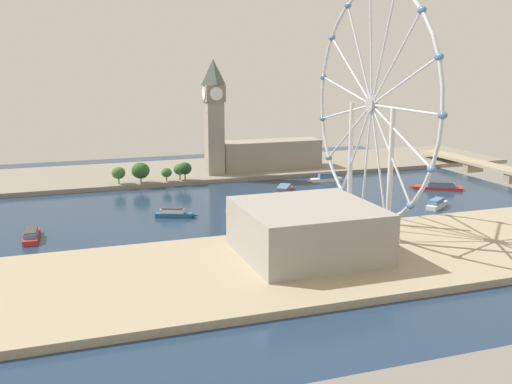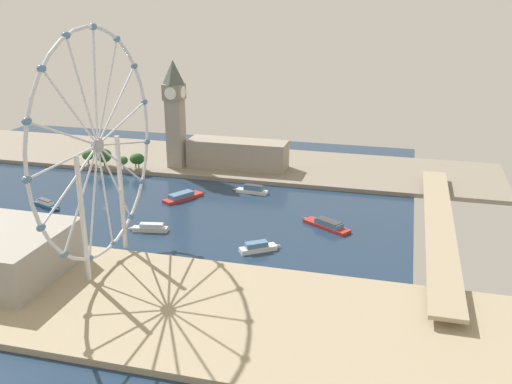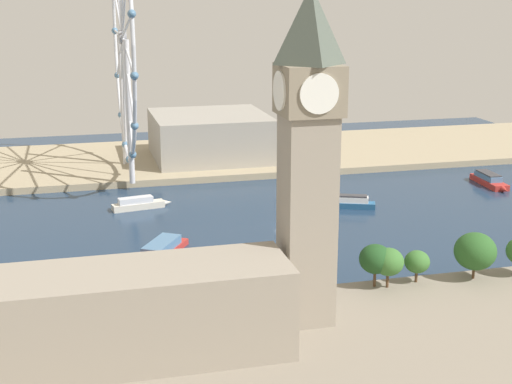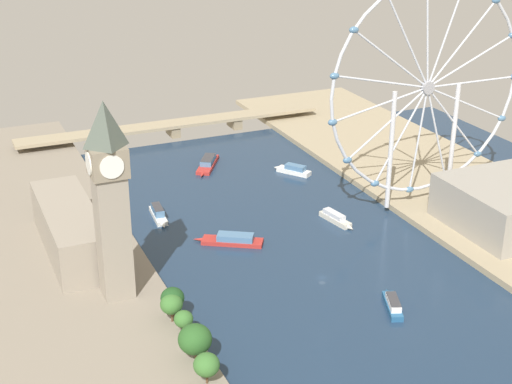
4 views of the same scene
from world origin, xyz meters
TOP-DOWN VIEW (x-y plane):
  - ground_plane at (0.00, 0.00)m, footprint 390.78×390.78m
  - riverbank_left at (-110.39, 0.00)m, footprint 90.00×520.00m
  - riverbank_right at (110.39, 0.00)m, footprint 90.00×520.00m
  - clock_tower at (-84.96, 16.79)m, footprint 14.85×14.85m
  - parliament_block at (-94.57, 62.91)m, footprint 22.00×76.23m
  - tree_row_embankment at (-70.81, -29.72)m, footprint 11.96×53.29m
  - ferris_wheel at (80.84, 47.16)m, footprint 110.47×3.20m
  - riverside_hall at (104.18, 5.25)m, footprint 54.81×55.17m
  - tour_boat_1 at (-23.17, 45.72)m, footprint 31.11×21.75m
  - tour_boat_3 at (-46.88, 87.07)m, footprint 7.15×25.53m
  - tour_boat_4 at (13.81, -33.18)m, footprint 12.01×23.34m
  - tour_boat_6 at (32.59, 47.14)m, footprint 8.21×24.09m
  - tour_boat_7 at (31.91, -106.21)m, footprint 27.81×8.07m

SIDE VIEW (x-z plane):
  - ground_plane at x=0.00m, z-range 0.00..0.00m
  - riverbank_left at x=-110.39m, z-range 0.00..3.00m
  - riverbank_right at x=110.39m, z-range 0.00..3.00m
  - tour_boat_1 at x=-23.17m, z-range -0.44..4.34m
  - tour_boat_6 at x=32.59m, z-range -0.39..4.48m
  - tour_boat_4 at x=13.81m, z-range -0.49..4.73m
  - tour_boat_7 at x=31.91m, z-range -0.46..4.81m
  - tour_boat_3 at x=-46.88m, z-range -0.56..5.35m
  - tree_row_embankment at x=-70.81m, z-range 3.95..17.55m
  - parliament_block at x=-94.57m, z-range 3.00..23.99m
  - riverside_hall at x=104.18m, z-range 3.00..24.51m
  - clock_tower at x=-84.96m, z-range 4.65..85.74m
  - ferris_wheel at x=80.84m, z-range 4.96..120.27m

